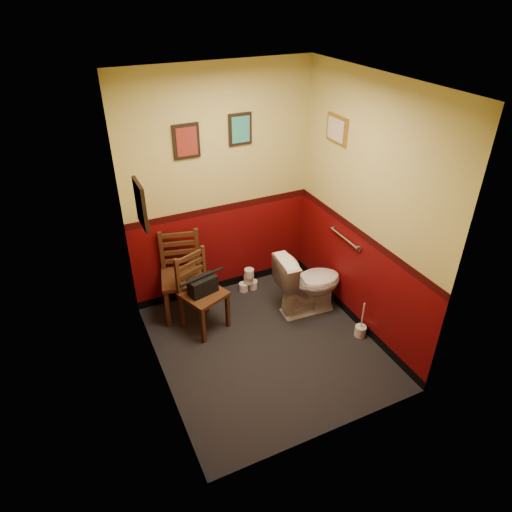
# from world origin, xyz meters

# --- Properties ---
(floor) EXTENTS (2.20, 2.40, 0.00)m
(floor) POSITION_xyz_m (0.00, 0.00, 0.00)
(floor) COLOR black
(floor) RESTS_ON ground
(ceiling) EXTENTS (2.20, 2.40, 0.00)m
(ceiling) POSITION_xyz_m (0.00, 0.00, 2.70)
(ceiling) COLOR silver
(ceiling) RESTS_ON ground
(wall_back) EXTENTS (2.20, 0.00, 2.70)m
(wall_back) POSITION_xyz_m (0.00, 1.20, 1.35)
(wall_back) COLOR #5A0708
(wall_back) RESTS_ON ground
(wall_front) EXTENTS (2.20, 0.00, 2.70)m
(wall_front) POSITION_xyz_m (0.00, -1.20, 1.35)
(wall_front) COLOR #5A0708
(wall_front) RESTS_ON ground
(wall_left) EXTENTS (0.00, 2.40, 2.70)m
(wall_left) POSITION_xyz_m (-1.10, 0.00, 1.35)
(wall_left) COLOR #5A0708
(wall_left) RESTS_ON ground
(wall_right) EXTENTS (0.00, 2.40, 2.70)m
(wall_right) POSITION_xyz_m (1.10, 0.00, 1.35)
(wall_right) COLOR #5A0708
(wall_right) RESTS_ON ground
(grab_bar) EXTENTS (0.05, 0.56, 0.06)m
(grab_bar) POSITION_xyz_m (1.07, 0.25, 0.95)
(grab_bar) COLOR silver
(grab_bar) RESTS_ON wall_right
(framed_print_back_a) EXTENTS (0.28, 0.04, 0.36)m
(framed_print_back_a) POSITION_xyz_m (-0.35, 1.18, 1.95)
(framed_print_back_a) COLOR black
(framed_print_back_a) RESTS_ON wall_back
(framed_print_back_b) EXTENTS (0.26, 0.04, 0.34)m
(framed_print_back_b) POSITION_xyz_m (0.25, 1.18, 2.00)
(framed_print_back_b) COLOR black
(framed_print_back_b) RESTS_ON wall_back
(framed_print_left) EXTENTS (0.04, 0.30, 0.38)m
(framed_print_left) POSITION_xyz_m (-1.08, 0.10, 1.85)
(framed_print_left) COLOR black
(framed_print_left) RESTS_ON wall_left
(framed_print_right) EXTENTS (0.04, 0.34, 0.28)m
(framed_print_right) POSITION_xyz_m (1.08, 0.60, 2.05)
(framed_print_right) COLOR olive
(framed_print_right) RESTS_ON wall_right
(toilet) EXTENTS (0.80, 0.48, 0.76)m
(toilet) POSITION_xyz_m (0.72, 0.36, 0.38)
(toilet) COLOR white
(toilet) RESTS_ON floor
(toilet_brush) EXTENTS (0.12, 0.12, 0.45)m
(toilet_brush) POSITION_xyz_m (1.02, -0.29, 0.07)
(toilet_brush) COLOR silver
(toilet_brush) RESTS_ON floor
(chair_left) EXTENTS (0.56, 0.56, 1.00)m
(chair_left) POSITION_xyz_m (-0.59, 0.95, 0.50)
(chair_left) COLOR #56311A
(chair_left) RESTS_ON floor
(chair_right) EXTENTS (0.55, 0.55, 0.91)m
(chair_right) POSITION_xyz_m (-0.49, 0.62, 0.45)
(chair_right) COLOR #56311A
(chair_right) RESTS_ON floor
(handbag) EXTENTS (0.33, 0.22, 0.22)m
(handbag) POSITION_xyz_m (-0.48, 0.58, 0.57)
(handbag) COLOR black
(handbag) RESTS_ON chair_right
(tp_stack) EXTENTS (0.25, 0.15, 0.32)m
(tp_stack) POSITION_xyz_m (0.26, 1.01, 0.13)
(tp_stack) COLOR silver
(tp_stack) RESTS_ON floor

